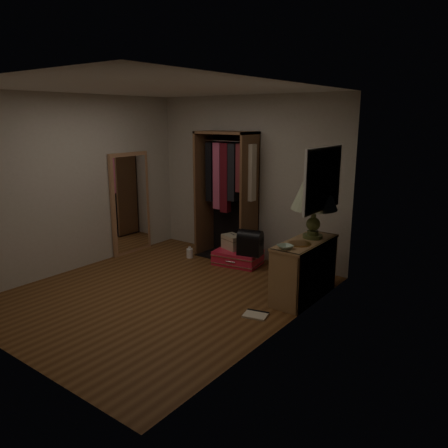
{
  "coord_description": "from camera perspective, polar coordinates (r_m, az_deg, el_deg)",
  "views": [
    {
      "loc": [
        3.87,
        -3.82,
        2.27
      ],
      "look_at": [
        0.3,
        0.95,
        0.8
      ],
      "focal_mm": 35.0,
      "sensor_mm": 36.0,
      "label": 1
    }
  ],
  "objects": [
    {
      "name": "ceramic_bowl",
      "position": [
        5.22,
        8.0,
        -2.97
      ],
      "size": [
        0.24,
        0.24,
        0.04
      ],
      "primitive_type": "imported",
      "rotation": [
        0.0,
        0.0,
        -0.4
      ],
      "color": "#9FBFA7",
      "rests_on": "console_bookshelf"
    },
    {
      "name": "floor_mirror",
      "position": [
        7.51,
        -12.11,
        2.64
      ],
      "size": [
        0.06,
        0.8,
        1.7
      ],
      "color": "#A97652",
      "rests_on": "ground"
    },
    {
      "name": "train_case",
      "position": [
        6.94,
        1.14,
        -2.34
      ],
      "size": [
        0.39,
        0.33,
        0.24
      ],
      "rotation": [
        0.0,
        0.0,
        -0.32
      ],
      "color": "#BBAF8F",
      "rests_on": "pink_suitcase"
    },
    {
      "name": "open_wardrobe",
      "position": [
        7.01,
        0.63,
        5.15
      ],
      "size": [
        1.02,
        0.5,
        2.05
      ],
      "color": "brown",
      "rests_on": "ground"
    },
    {
      "name": "white_jug",
      "position": [
        7.24,
        -4.5,
        -3.8
      ],
      "size": [
        0.11,
        0.11,
        0.19
      ],
      "rotation": [
        0.0,
        0.0,
        -0.0
      ],
      "color": "white",
      "rests_on": "ground"
    },
    {
      "name": "console_bookshelf",
      "position": [
        5.71,
        10.57,
        -5.57
      ],
      "size": [
        0.42,
        1.12,
        0.75
      ],
      "color": "#A1784E",
      "rests_on": "ground"
    },
    {
      "name": "pink_suitcase",
      "position": [
        6.91,
        1.82,
        -4.37
      ],
      "size": [
        0.79,
        0.62,
        0.22
      ],
      "rotation": [
        0.0,
        0.0,
        0.16
      ],
      "color": "red",
      "rests_on": "ground"
    },
    {
      "name": "brass_tray",
      "position": [
        5.43,
        9.81,
        -2.55
      ],
      "size": [
        0.29,
        0.29,
        0.02
      ],
      "rotation": [
        0.0,
        0.0,
        0.08
      ],
      "color": "#A87840",
      "rests_on": "console_bookshelf"
    },
    {
      "name": "room_walls",
      "position": [
        5.48,
        -7.62,
        5.64
      ],
      "size": [
        3.52,
        4.02,
        2.6
      ],
      "color": "#BCB5A7",
      "rests_on": "ground"
    },
    {
      "name": "table_lamp",
      "position": [
        5.63,
        11.74,
        3.5
      ],
      "size": [
        0.68,
        0.68,
        0.74
      ],
      "rotation": [
        0.0,
        0.0,
        0.16
      ],
      "color": "#414D25",
      "rests_on": "console_bookshelf"
    },
    {
      "name": "floor_book",
      "position": [
        5.25,
        4.21,
        -11.7
      ],
      "size": [
        0.31,
        0.28,
        0.03
      ],
      "rotation": [
        0.0,
        0.0,
        0.24
      ],
      "color": "beige",
      "rests_on": "ground"
    },
    {
      "name": "ground",
      "position": [
        5.9,
        -7.98,
        -8.93
      ],
      "size": [
        4.0,
        4.0,
        0.0
      ],
      "primitive_type": "plane",
      "color": "brown",
      "rests_on": "ground"
    },
    {
      "name": "black_bag",
      "position": [
        6.64,
        3.44,
        -2.36
      ],
      "size": [
        0.4,
        0.31,
        0.39
      ],
      "rotation": [
        0.0,
        0.0,
        0.22
      ],
      "color": "black",
      "rests_on": "pink_suitcase"
    }
  ]
}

